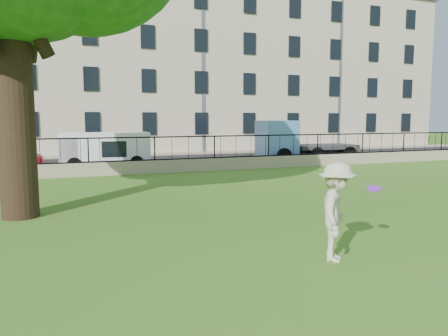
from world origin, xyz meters
name	(u,v)px	position (x,y,z in m)	size (l,w,h in m)	color
ground	(273,237)	(0.00, 0.00, 0.00)	(120.00, 120.00, 0.00)	#386417
retaining_wall	(155,167)	(0.00, 12.00, 0.30)	(50.00, 0.40, 0.60)	gray
iron_railing	(155,149)	(0.00, 12.00, 1.15)	(50.00, 0.05, 1.13)	black
street	(137,163)	(0.00, 16.70, 0.01)	(60.00, 9.00, 0.01)	black
sidewalk	(124,155)	(0.00, 21.90, 0.06)	(60.00, 1.40, 0.12)	gray
building_row	(111,63)	(0.00, 27.57, 6.92)	(56.40, 10.40, 13.80)	#BFAE97
man	(337,212)	(0.33, -1.82, 0.91)	(1.17, 0.67, 1.81)	beige
frisbee	(374,188)	(1.30, -1.64, 1.25)	(0.27, 0.27, 0.03)	purple
red_sedan	(3,159)	(-6.79, 15.40, 0.62)	(1.30, 3.74, 1.23)	maroon
white_van	(105,151)	(-2.00, 14.66, 0.93)	(4.41, 1.72, 1.85)	white
blue_truck	(306,141)	(9.72, 14.40, 1.22)	(5.83, 2.07, 2.44)	#5588C9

